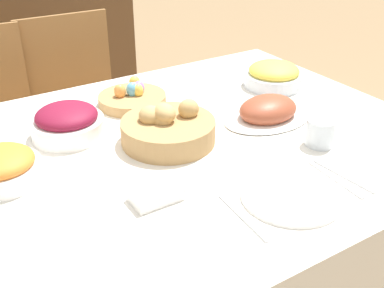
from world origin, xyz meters
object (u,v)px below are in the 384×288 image
Objects in this scene: sideboard at (39,47)px; carrot_bowl at (1,167)px; dinner_plate at (291,196)px; knife at (335,179)px; ham_platter at (268,111)px; spoon at (343,176)px; chair_far_center at (79,108)px; pineapple_bowl at (274,75)px; beet_salad_bowl at (67,122)px; drinking_cup at (320,132)px; bread_basket at (168,129)px; butter_dish at (156,194)px; fork at (242,217)px; egg_basket at (132,98)px.

carrot_bowl is (-0.62, -1.91, 0.30)m from sideboard.
dinner_plate is 0.15m from knife.
carrot_bowl is 0.72m from dinner_plate.
spoon is at bearing -98.70° from ham_platter.
ham_platter is at bearing 77.37° from spoon.
carrot_bowl is (-0.49, -0.87, 0.29)m from chair_far_center.
carrot_bowl is at bearing 174.42° from ham_platter.
knife is at bearing -116.46° from pineapple_bowl.
beet_salad_bowl is 2.57× the size of drinking_cup.
bread_basket reaches higher than dinner_plate.
bread_basket reaches higher than spoon.
knife is (0.71, -0.45, -0.04)m from carrot_bowl.
bread_basket is 2.27× the size of butter_dish.
carrot_bowl is 0.87m from drinking_cup.
pineapple_bowl is (1.00, 0.13, 0.00)m from carrot_bowl.
dinner_plate is (0.34, -0.59, -0.04)m from beet_salad_bowl.
drinking_cup is (0.40, 0.16, 0.04)m from fork.
fork is (0.42, -0.45, -0.04)m from carrot_bowl.
bread_basket is at bearing -5.16° from carrot_bowl.
sideboard is 13.62× the size of drinking_cup.
dinner_plate is at bearing -91.21° from sideboard.
carrot_bowl reaches higher than knife.
knife is at bearing -50.32° from beet_salad_bowl.
butter_dish is at bearing -81.51° from beet_salad_bowl.
knife is (0.23, -0.70, -0.02)m from egg_basket.
spoon is (0.29, -0.40, -0.04)m from bread_basket.
sideboard reaches higher than drinking_cup.
butter_dish is (0.06, -0.43, -0.03)m from beet_salad_bowl.
beet_salad_bowl reaches higher than fork.
pineapple_bowl reaches higher than spoon.
spoon is (0.18, 0.00, -0.00)m from dinner_plate.
ham_platter is 1.52× the size of carrot_bowl.
chair_far_center is at bearing 96.85° from spoon.
pineapple_bowl is (0.50, -0.74, 0.29)m from chair_far_center.
spoon is at bearing -114.72° from drinking_cup.
ham_platter is at bearing 94.29° from drinking_cup.
beet_salad_bowl is at bearing 133.61° from knife.
sideboard is at bearing 88.79° from dinner_plate.
pineapple_bowl is 2.60× the size of drinking_cup.
drinking_cup reaches higher than spoon.
ham_platter is 2.54× the size of butter_dish.
bread_basket reaches higher than carrot_bowl.
bread_basket is 0.30m from egg_basket.
bread_basket reaches higher than knife.
drinking_cup is at bearing -85.71° from ham_platter.
butter_dish reaches higher than knife.
fork is at bearing -95.28° from bread_basket.
sideboard reaches higher than spoon.
sideboard is 1.84m from pineapple_bowl.
sideboard is 2.23m from butter_dish.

